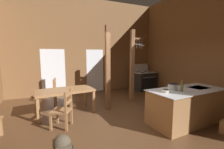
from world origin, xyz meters
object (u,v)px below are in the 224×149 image
bottle_tall_on_counter (182,87)px  mixing_bowl_on_counter (166,91)px  kitchen_island (187,106)px  stockpot_on_counter (173,87)px  stove_range (144,81)px  ladderback_chair_near_window (59,92)px  ladderback_chair_by_post (63,110)px  dining_table (65,92)px

bottle_tall_on_counter → mixing_bowl_on_counter: bearing=169.5°
kitchen_island → mixing_bowl_on_counter: (-0.78, -0.03, 0.49)m
mixing_bowl_on_counter → stockpot_on_counter: bearing=20.8°
stove_range → mixing_bowl_on_counter: (-1.94, -3.63, 0.46)m
ladderback_chair_near_window → ladderback_chair_by_post: same height
dining_table → ladderback_chair_by_post: ladderback_chair_by_post is taller
ladderback_chair_by_post → dining_table: bearing=81.1°
ladderback_chair_near_window → stockpot_on_counter: (2.62, -2.86, 0.54)m
kitchen_island → bottle_tall_on_counter: bearing=-162.6°
ladderback_chair_by_post → stockpot_on_counter: stockpot_on_counter is taller
bottle_tall_on_counter → ladderback_chair_by_post: bearing=157.9°
stove_range → bottle_tall_on_counter: 4.04m
bottle_tall_on_counter → ladderback_chair_near_window: bearing=131.3°
stockpot_on_counter → bottle_tall_on_counter: size_ratio=1.08×
dining_table → mixing_bowl_on_counter: mixing_bowl_on_counter is taller
ladderback_chair_near_window → bottle_tall_on_counter: bearing=-48.7°
stockpot_on_counter → mixing_bowl_on_counter: bearing=-159.2°
kitchen_island → stove_range: size_ratio=1.68×
ladderback_chair_near_window → stockpot_on_counter: bearing=-47.6°
kitchen_island → dining_table: bearing=145.9°
ladderback_chair_near_window → dining_table: bearing=-82.9°
stockpot_on_counter → ladderback_chair_by_post: bearing=161.3°
kitchen_island → ladderback_chair_by_post: ladderback_chair_by_post is taller
ladderback_chair_by_post → kitchen_island: bearing=-18.1°
kitchen_island → stockpot_on_counter: size_ratio=7.25×
dining_table → ladderback_chair_near_window: size_ratio=1.88×
stove_range → ladderback_chair_by_post: (-4.24, -2.60, -0.03)m
stove_range → stockpot_on_counter: size_ratio=4.31×
stove_range → ladderback_chair_by_post: size_ratio=1.39×
stockpot_on_counter → bottle_tall_on_counter: 0.23m
dining_table → mixing_bowl_on_counter: (2.14, -2.00, 0.29)m
ladderback_chair_near_window → ladderback_chair_by_post: size_ratio=1.00×
dining_table → stockpot_on_counter: stockpot_on_counter is taller
kitchen_island → ladderback_chair_near_window: (-3.04, 2.97, -0.00)m
ladderback_chair_by_post → bottle_tall_on_counter: bottle_tall_on_counter is taller
stove_range → ladderback_chair_near_window: stove_range is taller
ladderback_chair_near_window → stockpot_on_counter: size_ratio=3.10×
kitchen_island → ladderback_chair_by_post: size_ratio=2.34×
stove_range → ladderback_chair_near_window: bearing=-171.4°
ladderback_chair_by_post → ladderback_chair_near_window: bearing=89.2°
kitchen_island → stove_range: bearing=72.1°
stockpot_on_counter → bottle_tall_on_counter: (0.09, -0.21, 0.03)m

